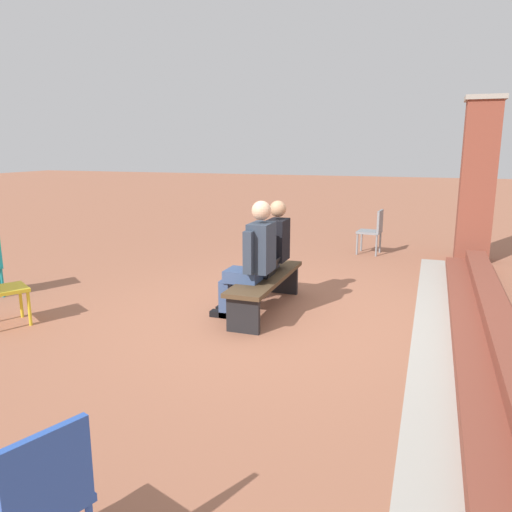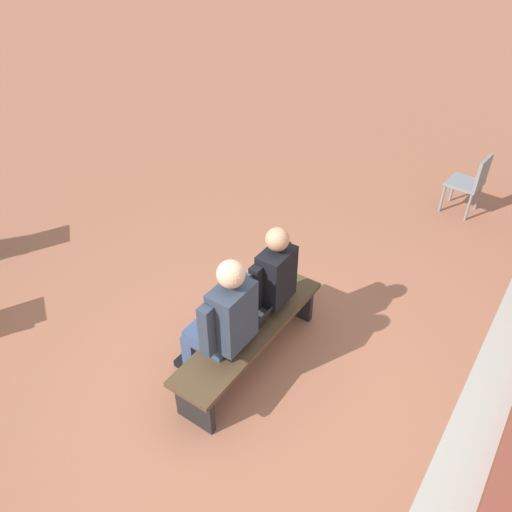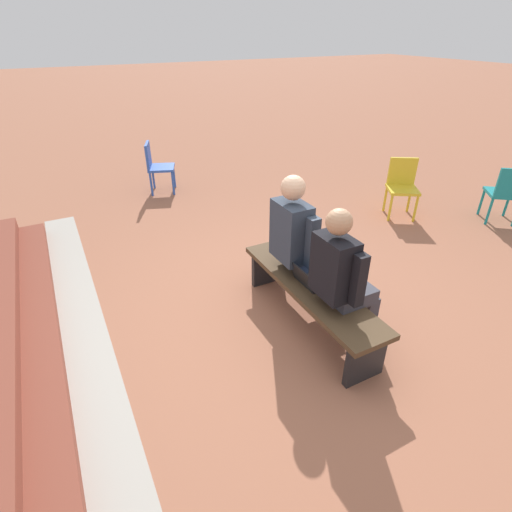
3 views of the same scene
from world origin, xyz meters
name	(u,v)px [view 3 (image 3 of 3)]	position (x,y,z in m)	size (l,w,h in m)	color
ground_plane	(282,316)	(0.00, 0.00, 0.00)	(60.00, 60.00, 0.00)	#9E6047
concrete_strip	(99,397)	(-0.19, 1.78, 0.00)	(7.40, 0.40, 0.01)	#A8A399
brick_steps	(15,414)	(-0.19, 2.33, 0.12)	(6.60, 0.60, 0.30)	brown
bench	(310,293)	(-0.19, -0.17, 0.35)	(1.80, 0.44, 0.45)	#4C3823
person_student	(343,276)	(-0.53, -0.24, 0.72)	(0.54, 0.68, 1.34)	#383842
person_adult	(300,241)	(0.12, -0.24, 0.74)	(0.58, 0.73, 1.40)	#384C75
laptop	(309,279)	(-0.18, -0.16, 0.50)	(0.32, 0.29, 0.21)	black
plastic_chair_near_bench_right	(402,184)	(1.32, -2.83, 0.48)	(0.58, 0.58, 0.84)	gold
plastic_chair_foreground	(156,164)	(3.94, 0.13, 0.48)	(0.54, 0.54, 0.84)	#2D56B7
plastic_chair_by_pillar	(506,191)	(0.42, -3.91, 0.48)	(0.59, 0.59, 0.84)	teal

